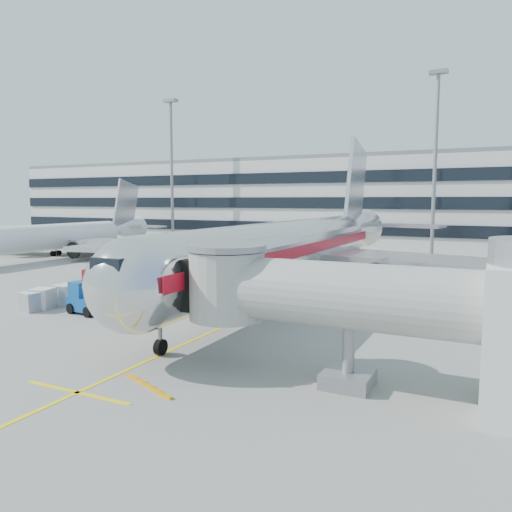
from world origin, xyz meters
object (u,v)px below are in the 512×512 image
at_px(belt_loader, 176,298).
at_px(cargo_container_left, 32,301).
at_px(cargo_container_front, 43,299).
at_px(ramp_worker, 121,296).
at_px(baggage_tug, 87,300).
at_px(cargo_container_right, 66,295).
at_px(main_jet, 295,248).

height_order(belt_loader, cargo_container_left, belt_loader).
xyz_separation_m(cargo_container_left, cargo_container_front, (0.16, 0.84, 0.07)).
bearing_deg(cargo_container_left, cargo_container_front, 79.08).
xyz_separation_m(cargo_container_left, ramp_worker, (5.37, 3.85, 0.19)).
distance_m(baggage_tug, cargo_container_right, 3.80).
bearing_deg(cargo_container_right, cargo_container_front, -107.34).
height_order(cargo_container_left, cargo_container_front, cargo_container_front).
height_order(main_jet, baggage_tug, main_jet).
height_order(cargo_container_front, ramp_worker, ramp_worker).
height_order(main_jet, cargo_container_front, main_jet).
distance_m(cargo_container_front, ramp_worker, 6.02).
relative_size(belt_loader, cargo_container_right, 2.69).
relative_size(baggage_tug, cargo_container_left, 2.13).
xyz_separation_m(belt_loader, cargo_container_front, (-8.48, -5.73, 0.21)).
distance_m(belt_loader, cargo_container_right, 8.81).
bearing_deg(cargo_container_left, baggage_tug, 17.45).
relative_size(belt_loader, cargo_container_front, 2.45).
height_order(baggage_tug, cargo_container_right, baggage_tug).
distance_m(cargo_container_right, ramp_worker, 4.79).
bearing_deg(belt_loader, cargo_container_left, -142.75).
height_order(cargo_container_right, ramp_worker, ramp_worker).
height_order(main_jet, ramp_worker, main_jet).
relative_size(belt_loader, baggage_tug, 1.35).
xyz_separation_m(baggage_tug, cargo_container_right, (-3.56, 1.33, -0.17)).
xyz_separation_m(baggage_tug, cargo_container_front, (-4.13, -0.51, -0.21)).
bearing_deg(ramp_worker, cargo_container_left, -163.63).
distance_m(main_jet, belt_loader, 11.60).
relative_size(cargo_container_right, cargo_container_front, 0.91).
bearing_deg(main_jet, baggage_tug, -128.91).
xyz_separation_m(main_jet, baggage_tug, (-11.19, -13.86, -3.20)).
xyz_separation_m(belt_loader, baggage_tug, (-4.34, -5.22, 0.42)).
bearing_deg(cargo_container_right, baggage_tug, -20.44).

